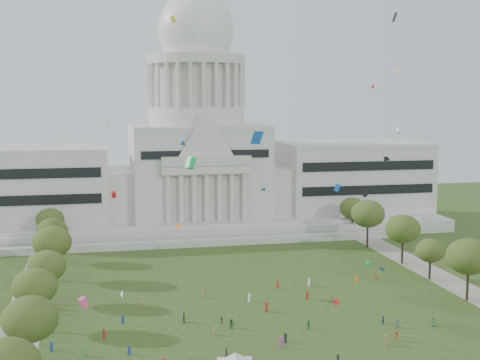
# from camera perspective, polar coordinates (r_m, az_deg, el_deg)

# --- Properties ---
(ground) EXTENTS (400.00, 400.00, 0.00)m
(ground) POSITION_cam_1_polar(r_m,az_deg,el_deg) (121.80, 4.60, -13.88)
(ground) COLOR #30441A
(ground) RESTS_ON ground
(capitol) EXTENTS (160.00, 64.50, 91.30)m
(capitol) POSITION_cam_1_polar(r_m,az_deg,el_deg) (225.88, -3.67, 1.66)
(capitol) COLOR #BAB8AF
(capitol) RESTS_ON ground
(path_left) EXTENTS (8.00, 160.00, 0.04)m
(path_left) POSITION_cam_1_polar(r_m,az_deg,el_deg) (146.22, -17.72, -10.58)
(path_left) COLOR gray
(path_left) RESTS_ON ground
(path_right) EXTENTS (8.00, 160.00, 0.04)m
(path_right) POSITION_cam_1_polar(r_m,az_deg,el_deg) (166.59, 17.69, -8.41)
(path_right) COLOR gray
(path_right) RESTS_ON ground
(row_tree_l_1) EXTENTS (8.86, 8.86, 12.59)m
(row_tree_l_1) POSITION_cam_1_polar(r_m,az_deg,el_deg) (111.88, -17.48, -11.25)
(row_tree_l_1) COLOR black
(row_tree_l_1) RESTS_ON ground
(row_tree_l_2) EXTENTS (8.42, 8.42, 11.97)m
(row_tree_l_2) POSITION_cam_1_polar(r_m,az_deg,el_deg) (131.43, -17.09, -8.69)
(row_tree_l_2) COLOR black
(row_tree_l_2) RESTS_ON ground
(row_tree_r_2) EXTENTS (9.55, 9.55, 13.58)m
(row_tree_r_2) POSITION_cam_1_polar(r_m,az_deg,el_deg) (151.89, 18.93, -6.20)
(row_tree_r_2) COLOR black
(row_tree_r_2) RESTS_ON ground
(row_tree_l_3) EXTENTS (8.12, 8.12, 11.55)m
(row_tree_l_3) POSITION_cam_1_polar(r_m,az_deg,el_deg) (147.44, -16.17, -7.07)
(row_tree_l_3) COLOR black
(row_tree_l_3) RESTS_ON ground
(row_tree_r_3) EXTENTS (7.01, 7.01, 9.98)m
(row_tree_r_3) POSITION_cam_1_polar(r_m,az_deg,el_deg) (166.99, 15.94, -5.81)
(row_tree_r_3) COLOR black
(row_tree_r_3) RESTS_ON ground
(row_tree_l_4) EXTENTS (9.29, 9.29, 13.21)m
(row_tree_l_4) POSITION_cam_1_polar(r_m,az_deg,el_deg) (165.17, -15.75, -5.12)
(row_tree_l_4) COLOR black
(row_tree_l_4) RESTS_ON ground
(row_tree_r_4) EXTENTS (9.19, 9.19, 13.06)m
(row_tree_r_4) POSITION_cam_1_polar(r_m,az_deg,el_deg) (180.24, 13.74, -4.09)
(row_tree_r_4) COLOR black
(row_tree_r_4) RESTS_ON ground
(row_tree_l_5) EXTENTS (8.33, 8.33, 11.85)m
(row_tree_l_5) POSITION_cam_1_polar(r_m,az_deg,el_deg) (183.62, -15.74, -4.22)
(row_tree_l_5) COLOR black
(row_tree_l_5) RESTS_ON ground
(row_tree_r_5) EXTENTS (9.82, 9.82, 13.96)m
(row_tree_r_5) POSITION_cam_1_polar(r_m,az_deg,el_deg) (197.62, 10.86, -2.85)
(row_tree_r_5) COLOR black
(row_tree_r_5) RESTS_ON ground
(row_tree_l_6) EXTENTS (8.19, 8.19, 11.64)m
(row_tree_l_6) POSITION_cam_1_polar(r_m,az_deg,el_deg) (201.54, -15.90, -3.28)
(row_tree_l_6) COLOR black
(row_tree_l_6) RESTS_ON ground
(row_tree_r_6) EXTENTS (8.42, 8.42, 11.97)m
(row_tree_r_6) POSITION_cam_1_polar(r_m,az_deg,el_deg) (215.13, 9.60, -2.40)
(row_tree_r_6) COLOR black
(row_tree_r_6) RESTS_ON ground
(event_tent) EXTENTS (8.83, 8.83, 4.32)m
(event_tent) POSITION_cam_1_polar(r_m,az_deg,el_deg) (107.02, -0.41, -14.96)
(event_tent) COLOR #4C4C4C
(event_tent) RESTS_ON ground
(person_0) EXTENTS (1.02, 0.87, 1.76)m
(person_0) POSITION_cam_1_polar(r_m,az_deg,el_deg) (135.47, 16.15, -11.56)
(person_0) COLOR #33723F
(person_0) RESTS_ON ground
(person_2) EXTENTS (0.86, 0.71, 1.52)m
(person_2) POSITION_cam_1_polar(r_m,az_deg,el_deg) (134.72, 12.15, -11.59)
(person_2) COLOR navy
(person_2) RESTS_ON ground
(person_3) EXTENTS (1.09, 1.43, 1.98)m
(person_3) POSITION_cam_1_polar(r_m,az_deg,el_deg) (123.64, 12.37, -13.21)
(person_3) COLOR olive
(person_3) RESTS_ON ground
(person_4) EXTENTS (0.76, 1.19, 1.90)m
(person_4) POSITION_cam_1_polar(r_m,az_deg,el_deg) (129.31, 5.85, -12.18)
(person_4) COLOR #33723F
(person_4) RESTS_ON ground
(person_5) EXTENTS (1.63, 1.80, 1.89)m
(person_5) POSITION_cam_1_polar(r_m,az_deg,el_deg) (129.37, -0.74, -12.14)
(person_5) COLOR #33723F
(person_5) RESTS_ON ground
(person_6) EXTENTS (0.60, 0.91, 1.82)m
(person_6) POSITION_cam_1_polar(r_m,az_deg,el_deg) (113.99, 8.34, -14.94)
(person_6) COLOR #26262B
(person_6) RESTS_ON ground
(person_8) EXTENTS (0.83, 0.78, 1.45)m
(person_8) POSITION_cam_1_polar(r_m,az_deg,el_deg) (131.88, -1.58, -11.86)
(person_8) COLOR #4C4C51
(person_8) RESTS_ON ground
(person_9) EXTENTS (1.04, 1.31, 1.81)m
(person_9) POSITION_cam_1_polar(r_m,az_deg,el_deg) (126.21, 13.21, -12.85)
(person_9) COLOR #B21E1E
(person_9) RESTS_ON ground
(person_10) EXTENTS (0.45, 0.81, 1.37)m
(person_10) POSITION_cam_1_polar(r_m,az_deg,el_deg) (138.56, 7.82, -11.00)
(person_10) COLOR silver
(person_10) RESTS_ON ground
(distant_crowd) EXTENTS (64.37, 40.10, 1.95)m
(distant_crowd) POSITION_cam_1_polar(r_m,az_deg,el_deg) (133.81, -2.43, -11.51)
(distant_crowd) COLOR navy
(distant_crowd) RESTS_ON ground
(kite_swarm) EXTENTS (88.01, 96.68, 66.12)m
(kite_swarm) POSITION_cam_1_polar(r_m,az_deg,el_deg) (123.99, 4.52, -0.35)
(kite_swarm) COLOR black
(kite_swarm) RESTS_ON ground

